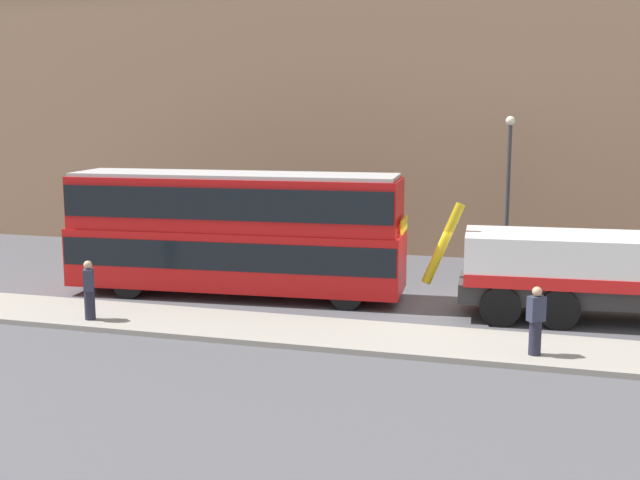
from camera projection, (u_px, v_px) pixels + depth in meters
ground_plane at (431, 306)px, 24.82m from camera, size 120.00×120.00×0.00m
near_kerb at (409, 341)px, 20.83m from camera, size 60.00×2.80×0.15m
building_facade at (468, 59)px, 31.99m from camera, size 60.00×1.50×16.00m
recovery_tow_truck at (637, 263)px, 22.52m from camera, size 10.22×3.28×3.67m
double_decker_bus at (235, 229)px, 25.78m from camera, size 11.17×3.34×4.06m
pedestrian_onlooker at (89, 291)px, 22.51m from camera, size 0.41×0.47×1.71m
pedestrian_bystander at (536, 322)px, 19.27m from camera, size 0.48×0.45×1.71m
street_lamp at (508, 178)px, 30.16m from camera, size 0.36×0.36×5.83m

